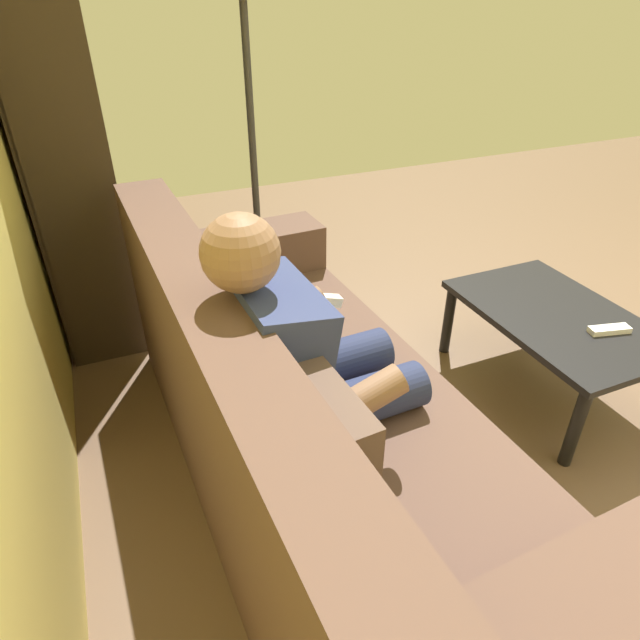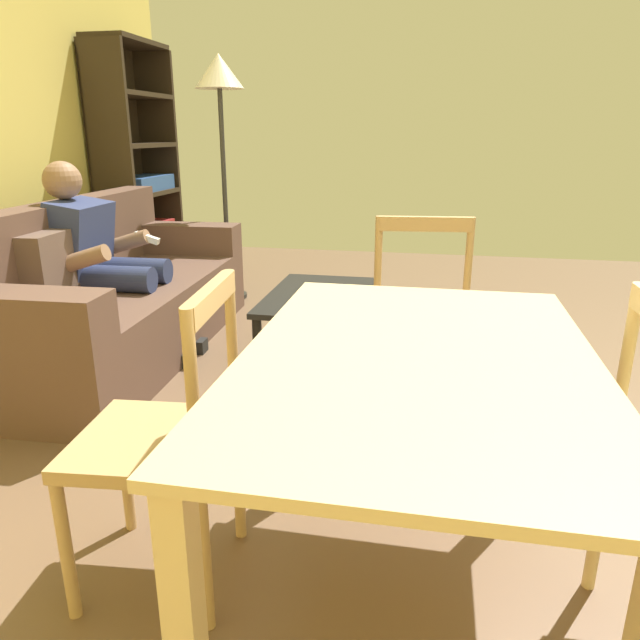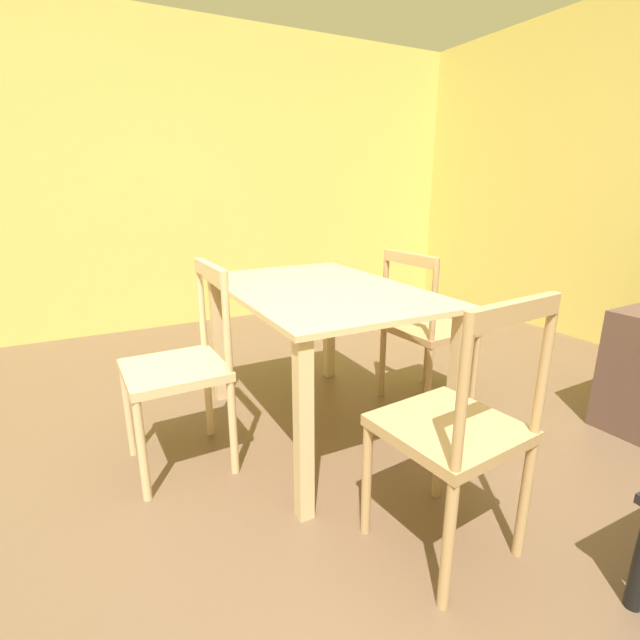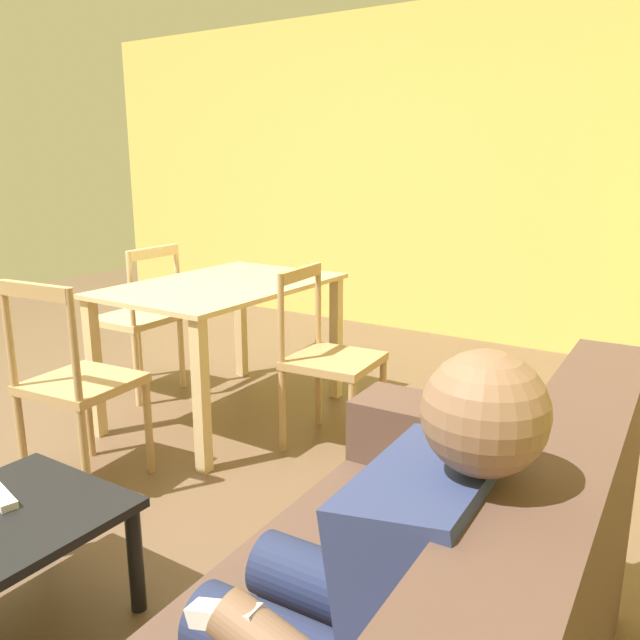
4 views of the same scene
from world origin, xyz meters
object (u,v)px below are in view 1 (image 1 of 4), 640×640
person_lounging (310,370)px  floor_lamp (243,1)px  coffee_table (556,324)px  bookshelf (71,186)px  couch (304,424)px  tv_remote (609,330)px

person_lounging → floor_lamp: size_ratio=0.62×
person_lounging → coffee_table: size_ratio=1.24×
bookshelf → person_lounging: bearing=-159.5°
couch → coffee_table: size_ratio=2.42×
coffee_table → floor_lamp: size_ratio=0.50×
floor_lamp → tv_remote: bearing=-142.3°
person_lounging → tv_remote: person_lounging is taller
couch → floor_lamp: floor_lamp is taller
coffee_table → tv_remote: bearing=-157.5°
bookshelf → floor_lamp: size_ratio=1.08×
person_lounging → bookshelf: (1.61, 0.61, 0.18)m
couch → coffee_table: 1.25m
couch → coffee_table: bearing=-83.7°
person_lounging → floor_lamp: floor_lamp is taller
couch → bookshelf: bookshelf is taller
couch → tv_remote: (-0.05, -1.32, 0.08)m
coffee_table → person_lounging: bearing=98.2°
coffee_table → floor_lamp: (1.18, 0.98, 1.20)m
floor_lamp → person_lounging: bearing=169.4°
tv_remote → floor_lamp: size_ratio=0.09×
coffee_table → bookshelf: size_ratio=0.46×
bookshelf → tv_remote: bearing=-130.3°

